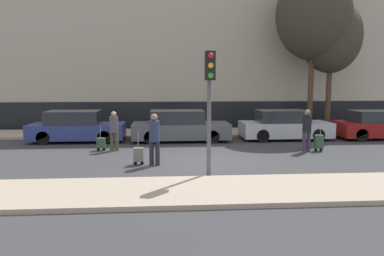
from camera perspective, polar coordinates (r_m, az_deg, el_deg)
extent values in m
plane|color=#38383A|center=(13.14, 2.23, -5.06)|extent=(80.00, 80.00, 0.00)
cube|color=tan|center=(9.52, 4.84, -9.43)|extent=(28.00, 2.50, 0.12)
cube|color=tan|center=(20.00, -0.06, -0.69)|extent=(28.00, 3.00, 0.12)
cube|color=#B7AD99|center=(23.47, -0.71, 14.46)|extent=(28.00, 2.53, 11.56)
cube|color=black|center=(22.08, -0.48, 1.97)|extent=(27.44, 0.06, 1.60)
cube|color=navy|center=(18.08, -17.02, -0.45)|extent=(4.28, 1.73, 0.70)
cube|color=#23282D|center=(18.05, -17.63, 1.57)|extent=(2.35, 1.52, 0.59)
cylinder|color=black|center=(17.10, -13.23, -1.40)|extent=(0.60, 0.18, 0.60)
cylinder|color=black|center=(18.62, -12.50, -0.70)|extent=(0.60, 0.18, 0.60)
cylinder|color=black|center=(17.71, -21.74, -1.43)|extent=(0.60, 0.18, 0.60)
cylinder|color=black|center=(19.18, -20.36, -0.75)|extent=(0.60, 0.18, 0.60)
cube|color=#4C5156|center=(17.51, -1.69, -0.38)|extent=(4.49, 1.86, 0.70)
cube|color=#23282D|center=(17.43, -2.29, 1.72)|extent=(2.47, 1.64, 0.59)
cylinder|color=black|center=(16.83, 3.19, -1.35)|extent=(0.60, 0.18, 0.60)
cylinder|color=black|center=(18.48, 2.51, -0.59)|extent=(0.60, 0.18, 0.60)
cylinder|color=black|center=(16.69, -6.33, -1.45)|extent=(0.60, 0.18, 0.60)
cylinder|color=black|center=(18.36, -6.16, -0.68)|extent=(0.60, 0.18, 0.60)
cube|color=#B7BABF|center=(18.53, 13.99, -0.18)|extent=(4.22, 1.80, 0.70)
cube|color=#23282D|center=(18.41, 13.55, 1.78)|extent=(2.32, 1.59, 0.57)
cylinder|color=black|center=(18.26, 18.67, -1.05)|extent=(0.60, 0.18, 0.60)
cylinder|color=black|center=(19.75, 16.84, -0.39)|extent=(0.60, 0.18, 0.60)
cylinder|color=black|center=(17.40, 10.71, -1.18)|extent=(0.60, 0.18, 0.60)
cylinder|color=black|center=(18.96, 9.44, -0.48)|extent=(0.60, 0.18, 0.60)
cube|color=maroon|center=(20.31, 26.39, -0.09)|extent=(3.95, 1.78, 0.70)
cube|color=#23282D|center=(20.17, 26.10, 1.64)|extent=(2.17, 1.56, 0.53)
cylinder|color=black|center=(19.04, 24.41, -1.00)|extent=(0.60, 0.18, 0.60)
cylinder|color=black|center=(20.44, 22.27, -0.38)|extent=(0.60, 0.18, 0.60)
cylinder|color=#4C4233|center=(15.37, -12.11, -2.04)|extent=(0.15, 0.15, 0.74)
cylinder|color=#4C4233|center=(15.31, -11.39, -2.06)|extent=(0.15, 0.15, 0.74)
cylinder|color=#4C4C4C|center=(15.25, -11.81, 0.51)|extent=(0.34, 0.34, 0.64)
sphere|color=tan|center=(15.20, -11.85, 2.11)|extent=(0.21, 0.21, 0.21)
cube|color=#335138|center=(15.51, -13.70, -2.20)|extent=(0.32, 0.24, 0.40)
cylinder|color=black|center=(15.57, -14.08, -3.14)|extent=(0.12, 0.03, 0.12)
cylinder|color=black|center=(15.53, -13.26, -3.14)|extent=(0.12, 0.03, 0.12)
cylinder|color=gray|center=(15.37, -13.79, -0.50)|extent=(0.02, 0.19, 0.53)
cylinder|color=#23232D|center=(12.51, -6.18, -3.86)|extent=(0.15, 0.15, 0.80)
cylinder|color=#23232D|center=(12.46, -5.28, -3.89)|extent=(0.15, 0.15, 0.80)
cylinder|color=#283351|center=(12.36, -5.77, -0.47)|extent=(0.34, 0.34, 0.69)
sphere|color=#936B4C|center=(12.31, -5.80, 1.65)|extent=(0.23, 0.23, 0.23)
cube|color=slate|center=(12.64, -8.15, -4.02)|extent=(0.32, 0.24, 0.45)
cylinder|color=black|center=(12.70, -8.64, -5.29)|extent=(0.12, 0.03, 0.12)
cylinder|color=black|center=(12.69, -7.62, -5.29)|extent=(0.12, 0.03, 0.12)
cylinder|color=gray|center=(12.48, -8.21, -1.82)|extent=(0.02, 0.19, 0.53)
cylinder|color=#383347|center=(15.53, 17.34, -2.04)|extent=(0.15, 0.15, 0.78)
cylinder|color=#383347|center=(15.43, 16.70, -2.07)|extent=(0.15, 0.15, 0.78)
cylinder|color=black|center=(15.39, 17.12, 0.62)|extent=(0.34, 0.34, 0.68)
sphere|color=#936B4C|center=(15.35, 17.18, 2.28)|extent=(0.22, 0.22, 0.22)
cube|color=#335138|center=(15.77, 18.75, -1.97)|extent=(0.32, 0.24, 0.53)
cylinder|color=black|center=(15.78, 18.33, -3.15)|extent=(0.12, 0.03, 0.12)
cylinder|color=black|center=(15.86, 19.07, -3.13)|extent=(0.12, 0.03, 0.12)
cylinder|color=gray|center=(15.63, 18.93, -0.05)|extent=(0.02, 0.19, 0.53)
cylinder|color=#515154|center=(10.63, 2.61, 1.87)|extent=(0.12, 0.12, 3.60)
cube|color=black|center=(10.42, 2.77, 9.47)|extent=(0.28, 0.24, 0.80)
sphere|color=red|center=(10.29, 2.89, 10.98)|extent=(0.15, 0.15, 0.15)
sphere|color=gold|center=(10.27, 2.88, 9.50)|extent=(0.15, 0.15, 0.15)
sphere|color=green|center=(10.27, 2.87, 8.01)|extent=(0.15, 0.15, 0.15)
torus|color=black|center=(21.03, 15.66, 0.58)|extent=(0.72, 0.06, 0.72)
torus|color=black|center=(20.69, 12.93, 0.56)|extent=(0.72, 0.06, 0.72)
cylinder|color=maroon|center=(20.84, 14.32, 1.11)|extent=(1.00, 0.05, 0.05)
cylinder|color=maroon|center=(20.76, 13.84, 1.66)|extent=(0.04, 0.04, 0.40)
cylinder|color=#4C3826|center=(21.94, 20.05, 4.44)|extent=(0.28, 0.28, 3.60)
ellipsoid|color=#383328|center=(22.05, 20.42, 12.98)|extent=(3.24, 3.24, 3.96)
cylinder|color=#4C3826|center=(21.34, 17.61, 5.53)|extent=(0.28, 0.28, 4.38)
ellipsoid|color=#383328|center=(21.63, 18.02, 16.17)|extent=(3.94, 3.94, 4.82)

